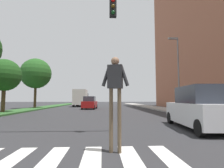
% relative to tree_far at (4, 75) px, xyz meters
% --- Properties ---
extents(ground_plane, '(140.00, 140.00, 0.00)m').
position_rel_tree_far_xyz_m(ground_plane, '(8.86, 7.98, -3.70)').
color(ground_plane, '#2D2D30').
extents(crosswalk, '(4.95, 2.20, 0.01)m').
position_rel_tree_far_xyz_m(crosswalk, '(8.86, -13.74, -3.70)').
color(crosswalk, silver).
rests_on(crosswalk, ground_plane).
extents(median_strip, '(2.75, 64.00, 0.15)m').
position_rel_tree_far_xyz_m(median_strip, '(0.25, 5.98, -3.63)').
color(median_strip, '#2D5B28').
rests_on(median_strip, ground_plane).
extents(tree_far, '(3.12, 3.12, 5.14)m').
position_rel_tree_far_xyz_m(tree_far, '(0.00, 0.00, 0.00)').
color(tree_far, '#4C3823').
rests_on(tree_far, median_strip).
extents(tree_distant, '(4.42, 4.42, 7.21)m').
position_rel_tree_far_xyz_m(tree_distant, '(-0.23, 8.88, 1.44)').
color(tree_distant, '#4C3823').
rests_on(tree_distant, median_strip).
extents(sidewalk_right, '(3.00, 64.00, 0.15)m').
position_rel_tree_far_xyz_m(sidewalk_right, '(17.71, 5.98, -3.63)').
color(sidewalk_right, '#9E9991').
rests_on(sidewalk_right, ground_plane).
extents(street_lamp_right, '(1.02, 0.24, 7.50)m').
position_rel_tree_far_xyz_m(street_lamp_right, '(17.12, -0.48, 0.89)').
color(street_lamp_right, slate).
rests_on(street_lamp_right, sidewalk_right).
extents(pedestrian_performer, '(0.74, 0.33, 2.49)m').
position_rel_tree_far_xyz_m(pedestrian_performer, '(9.89, -13.24, -2.04)').
color(pedestrian_performer, brown).
rests_on(pedestrian_performer, ground_plane).
extents(suv_crossing, '(2.33, 4.75, 1.97)m').
position_rel_tree_far_xyz_m(suv_crossing, '(14.13, -9.80, -2.77)').
color(suv_crossing, silver).
rests_on(suv_crossing, ground_plane).
extents(sedan_midblock, '(2.05, 4.16, 1.76)m').
position_rel_tree_far_xyz_m(sedan_midblock, '(7.82, 7.45, -2.89)').
color(sedan_midblock, maroon).
rests_on(sedan_midblock, ground_plane).
extents(sedan_distant, '(2.28, 4.17, 1.76)m').
position_rel_tree_far_xyz_m(sedan_distant, '(5.51, 21.95, -2.89)').
color(sedan_distant, '#B7B7BC').
rests_on(sedan_distant, ground_plane).
extents(truck_box_delivery, '(2.40, 6.20, 3.10)m').
position_rel_tree_far_xyz_m(truck_box_delivery, '(5.55, 16.18, -2.07)').
color(truck_box_delivery, black).
rests_on(truck_box_delivery, ground_plane).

